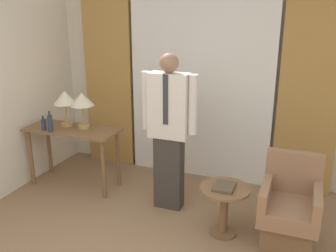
% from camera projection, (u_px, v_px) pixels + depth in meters
% --- Properties ---
extents(wall_back, '(10.00, 0.06, 2.70)m').
position_uv_depth(wall_back, '(203.00, 77.00, 4.95)').
color(wall_back, silver).
rests_on(wall_back, ground_plane).
extents(curtain_sheer_center, '(1.90, 0.06, 2.58)m').
position_uv_depth(curtain_sheer_center, '(200.00, 83.00, 4.85)').
color(curtain_sheer_center, white).
rests_on(curtain_sheer_center, ground_plane).
extents(curtain_drape_left, '(0.72, 0.06, 2.58)m').
position_uv_depth(curtain_drape_left, '(108.00, 77.00, 5.31)').
color(curtain_drape_left, '#B28442').
rests_on(curtain_drape_left, ground_plane).
extents(curtain_drape_right, '(0.72, 0.06, 2.58)m').
position_uv_depth(curtain_drape_right, '(310.00, 91.00, 4.39)').
color(curtain_drape_right, '#B28442').
rests_on(curtain_drape_right, ground_plane).
extents(desk, '(1.20, 0.49, 0.78)m').
position_uv_depth(desk, '(73.00, 138.00, 4.75)').
color(desk, brown).
rests_on(desk, ground_plane).
extents(table_lamp_left, '(0.29, 0.29, 0.46)m').
position_uv_depth(table_lamp_left, '(65.00, 99.00, 4.71)').
color(table_lamp_left, tan).
rests_on(table_lamp_left, desk).
extents(table_lamp_right, '(0.29, 0.29, 0.46)m').
position_uv_depth(table_lamp_right, '(82.00, 101.00, 4.62)').
color(table_lamp_right, tan).
rests_on(table_lamp_right, desk).
extents(bottle_near_edge, '(0.06, 0.06, 0.18)m').
position_uv_depth(bottle_near_edge, '(44.00, 124.00, 4.63)').
color(bottle_near_edge, '#2D3851').
rests_on(bottle_near_edge, desk).
extents(bottle_by_lamp, '(0.06, 0.06, 0.26)m').
position_uv_depth(bottle_by_lamp, '(50.00, 123.00, 4.57)').
color(bottle_by_lamp, '#2D3851').
rests_on(bottle_by_lamp, desk).
extents(person, '(0.64, 0.21, 1.78)m').
position_uv_depth(person, '(169.00, 127.00, 4.12)').
color(person, '#38332D').
rests_on(person, ground_plane).
extents(armchair, '(0.55, 0.62, 0.87)m').
position_uv_depth(armchair, '(289.00, 211.00, 3.66)').
color(armchair, brown).
rests_on(armchair, ground_plane).
extents(side_table, '(0.51, 0.51, 0.52)m').
position_uv_depth(side_table, '(224.00, 202.00, 3.78)').
color(side_table, brown).
rests_on(side_table, ground_plane).
extents(book, '(0.20, 0.25, 0.03)m').
position_uv_depth(book, '(224.00, 187.00, 3.71)').
color(book, brown).
rests_on(book, side_table).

